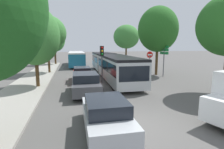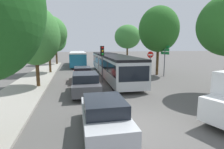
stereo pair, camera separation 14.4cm
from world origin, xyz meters
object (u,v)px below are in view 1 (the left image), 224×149
Objects in this scene: tree_left_mid at (35,36)px; tree_left_far at (47,33)px; tree_left_distant at (54,39)px; tree_right_far at (126,37)px; queued_car_silver at (106,115)px; no_entry_sign at (150,60)px; traffic_light at (102,56)px; city_bus_rear at (76,58)px; queued_car_graphite at (85,83)px; articulated_bus at (111,64)px; queued_car_red at (82,74)px; tree_right_mid at (158,29)px; direction_sign_post at (164,54)px.

tree_left_mid is 7.89m from tree_left_far.
tree_left_distant is 13.07m from tree_right_far.
no_entry_sign is (7.07, 10.91, 1.18)m from queued_car_silver.
traffic_light is 18.72m from tree_left_distant.
tree_left_distant is at bearing 90.18° from tree_left_far.
tree_left_mid is at bearing -128.72° from tree_right_far.
queued_car_graphite is (-0.11, -18.77, -0.61)m from city_bus_rear.
articulated_bus is 7.85m from queued_car_graphite.
queued_car_graphite is at bearing -24.68° from articulated_bus.
articulated_bus is 4.14× the size of queued_car_red.
city_bus_rear is 9.77m from tree_right_far.
tree_right_far is (8.91, 24.57, 4.26)m from queued_car_silver.
no_entry_sign is 0.36× the size of tree_right_mid.
tree_left_mid reaches higher than city_bus_rear.
tree_left_mid is (-5.50, -0.89, 1.69)m from traffic_light.
no_entry_sign is at bearing -56.12° from tree_left_distant.
tree_right_mid reaches higher than tree_left_distant.
tree_left_far reaches higher than queued_car_red.
queued_car_red is 0.51× the size of tree_right_mid.
queued_car_graphite is 1.29× the size of traffic_light.
tree_left_distant is at bearing 11.06° from queued_car_graphite.
tree_left_far reaches higher than tree_left_mid.
queued_car_silver is at bearing -81.89° from tree_left_distant.
tree_left_far is at bearing 20.06° from queued_car_graphite.
queued_car_red is 7.37m from no_entry_sign.
tree_left_far is at bearing 157.03° from city_bus_rear.
queued_car_silver is at bearing -65.38° from tree_left_mid.
tree_left_mid is 0.91× the size of tree_right_far.
tree_right_mid is at bearing -33.51° from queued_car_silver.
tree_left_distant is at bearing -146.12° from no_entry_sign.
tree_right_far reaches higher than no_entry_sign.
queued_car_graphite is 21.31m from tree_right_far.
tree_left_mid is 13.19m from tree_right_mid.
tree_right_far is (1.84, 13.65, 3.07)m from no_entry_sign.
queued_car_red is 0.56× the size of tree_right_far.
no_entry_sign is at bearing 12.09° from tree_left_mid.
queued_car_graphite is 0.62× the size of tree_left_far.
traffic_light is (1.76, -15.13, 1.12)m from city_bus_rear.
tree_left_mid is at bearing -90.13° from tree_left_distant.
tree_left_far is at bearing 89.44° from tree_left_mid.
queued_car_silver is 15.77m from tree_right_mid.
queued_car_graphite is 0.61× the size of tree_right_far.
queued_car_silver is 0.99× the size of queued_car_red.
city_bus_rear reaches higher than queued_car_red.
articulated_bus is 2.31× the size of tree_right_far.
queued_car_red reaches higher than queued_car_silver.
tree_right_far is at bearing -11.76° from tree_left_distant.
direction_sign_post is (1.83, 0.21, 0.69)m from no_entry_sign.
articulated_bus is at bearing 151.05° from traffic_light.
traffic_light is 8.15m from tree_right_mid.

